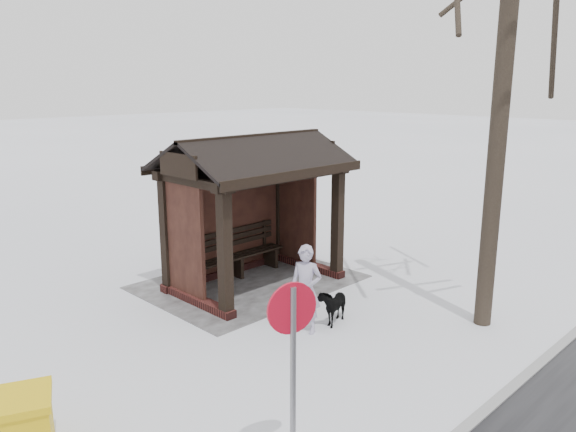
# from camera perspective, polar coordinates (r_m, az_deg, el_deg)

# --- Properties ---
(ground) EXTENTS (120.00, 120.00, 0.00)m
(ground) POSITION_cam_1_polar(r_m,az_deg,el_deg) (11.69, -3.27, -6.96)
(ground) COLOR white
(ground) RESTS_ON ground
(kerb) EXTENTS (120.00, 0.15, 0.06)m
(kerb) POSITION_cam_1_polar(r_m,az_deg,el_deg) (8.75, 22.47, -15.29)
(kerb) COLOR gray
(kerb) RESTS_ON ground
(trampled_patch) EXTENTS (4.20, 3.20, 0.02)m
(trampled_patch) POSITION_cam_1_polar(r_m,az_deg,el_deg) (11.83, -3.92, -6.68)
(trampled_patch) COLOR gray
(trampled_patch) RESTS_ON ground
(bus_shelter) EXTENTS (3.60, 2.40, 3.09)m
(bus_shelter) POSITION_cam_1_polar(r_m,az_deg,el_deg) (11.24, -3.95, 3.65)
(bus_shelter) COLOR #3C1816
(bus_shelter) RESTS_ON ground
(pedestrian) EXTENTS (0.55, 0.64, 1.49)m
(pedestrian) POSITION_cam_1_polar(r_m,az_deg,el_deg) (9.31, 1.82, -7.45)
(pedestrian) COLOR #A69EB9
(pedestrian) RESTS_ON ground
(dog) EXTENTS (0.84, 0.57, 0.65)m
(dog) POSITION_cam_1_polar(r_m,az_deg,el_deg) (9.85, 4.50, -8.94)
(dog) COLOR black
(dog) RESTS_ON ground
(grit_bin) EXTENTS (1.21, 1.05, 0.78)m
(grit_bin) POSITION_cam_1_polar(r_m,az_deg,el_deg) (7.16, -26.94, -18.96)
(grit_bin) COLOR gold
(grit_bin) RESTS_ON ground
(road_sign) EXTENTS (0.53, 0.19, 2.14)m
(road_sign) POSITION_cam_1_polar(r_m,az_deg,el_deg) (5.79, 0.40, -12.16)
(road_sign) COLOR gray
(road_sign) RESTS_ON ground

